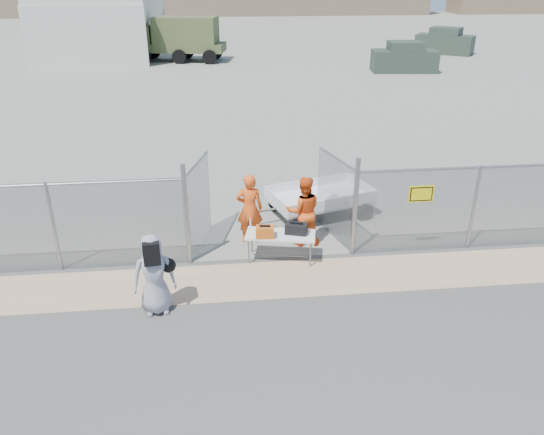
{
  "coord_description": "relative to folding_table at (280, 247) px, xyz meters",
  "views": [
    {
      "loc": [
        -1.23,
        -9.29,
        6.43
      ],
      "look_at": [
        0.0,
        2.0,
        1.1
      ],
      "focal_mm": 35.0,
      "sensor_mm": 36.0,
      "label": 1
    }
  ],
  "objects": [
    {
      "name": "parked_vehicle_mid",
      "position": [
        17.9,
        33.1,
        0.67
      ],
      "size": [
        4.88,
        4.31,
        2.05
      ],
      "primitive_type": null,
      "rotation": [
        0.0,
        0.0,
        -0.62
      ],
      "color": "#323D33",
      "rests_on": "ground"
    },
    {
      "name": "visitor",
      "position": [
        -2.79,
        -1.83,
        0.52
      ],
      "size": [
        0.92,
        0.66,
        1.75
      ],
      "primitive_type": "imported",
      "rotation": [
        0.0,
        0.0,
        0.13
      ],
      "color": "gray",
      "rests_on": "ground"
    },
    {
      "name": "tarmac_inside",
      "position": [
        -0.19,
        40.1,
        -0.35
      ],
      "size": [
        160.0,
        80.0,
        0.01
      ],
      "primitive_type": "cube",
      "color": "gray",
      "rests_on": "ground"
    },
    {
      "name": "parked_vehicle_near",
      "position": [
        11.65,
        25.04,
        0.63
      ],
      "size": [
        4.53,
        2.44,
        1.96
      ],
      "primitive_type": null,
      "rotation": [
        0.0,
        0.0,
        -0.11
      ],
      "color": "#323D33",
      "rests_on": "ground"
    },
    {
      "name": "security_worker_left",
      "position": [
        -0.66,
        1.06,
        0.57
      ],
      "size": [
        0.71,
        0.5,
        1.85
      ],
      "primitive_type": "imported",
      "rotation": [
        0.0,
        0.0,
        3.06
      ],
      "color": "#F15617",
      "rests_on": "ground"
    },
    {
      "name": "utility_trailer",
      "position": [
        1.45,
        2.45,
        0.09
      ],
      "size": [
        4.05,
        2.88,
        0.89
      ],
      "primitive_type": null,
      "rotation": [
        0.0,
        0.0,
        0.3
      ],
      "color": "white",
      "rests_on": "ground"
    },
    {
      "name": "quonset_hangar",
      "position": [
        -10.19,
        38.1,
        3.65
      ],
      "size": [
        9.0,
        18.0,
        8.0
      ],
      "primitive_type": null,
      "color": "beige",
      "rests_on": "ground"
    },
    {
      "name": "orange_bag",
      "position": [
        -0.39,
        -0.11,
        0.48
      ],
      "size": [
        0.45,
        0.33,
        0.26
      ],
      "primitive_type": "cube",
      "rotation": [
        0.0,
        0.0,
        -0.11
      ],
      "color": "orange",
      "rests_on": "folding_table"
    },
    {
      "name": "black_duffel",
      "position": [
        0.38,
        0.0,
        0.48
      ],
      "size": [
        0.58,
        0.45,
        0.25
      ],
      "primitive_type": "cube",
      "rotation": [
        0.0,
        0.0,
        -0.32
      ],
      "color": "black",
      "rests_on": "folding_table"
    },
    {
      "name": "chain_link_fence",
      "position": [
        -0.19,
        0.1,
        0.75
      ],
      "size": [
        40.0,
        0.2,
        2.2
      ],
      "primitive_type": null,
      "color": "gray",
      "rests_on": "ground"
    },
    {
      "name": "ground",
      "position": [
        -0.19,
        -1.9,
        -0.35
      ],
      "size": [
        160.0,
        160.0,
        0.0
      ],
      "primitive_type": "plane",
      "color": "#3E3B3B"
    },
    {
      "name": "folding_table",
      "position": [
        0.0,
        0.0,
        0.0
      ],
      "size": [
        1.76,
        1.02,
        0.7
      ],
      "primitive_type": null,
      "rotation": [
        0.0,
        0.0,
        -0.21
      ],
      "color": "white",
      "rests_on": "ground"
    },
    {
      "name": "dirt_strip",
      "position": [
        -0.19,
        -0.9,
        -0.34
      ],
      "size": [
        44.0,
        1.6,
        0.01
      ],
      "primitive_type": "cube",
      "color": "tan",
      "rests_on": "ground"
    },
    {
      "name": "military_truck",
      "position": [
        -3.83,
        31.48,
        1.26
      ],
      "size": [
        7.11,
        3.73,
        3.23
      ],
      "primitive_type": null,
      "rotation": [
        0.0,
        0.0,
        -0.19
      ],
      "color": "#4C582F",
      "rests_on": "ground"
    },
    {
      "name": "security_worker_right",
      "position": [
        0.68,
        0.79,
        0.56
      ],
      "size": [
        0.91,
        0.71,
        1.83
      ],
      "primitive_type": "imported",
      "rotation": [
        0.0,
        0.0,
        3.12
      ],
      "color": "#F15617",
      "rests_on": "ground"
    }
  ]
}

